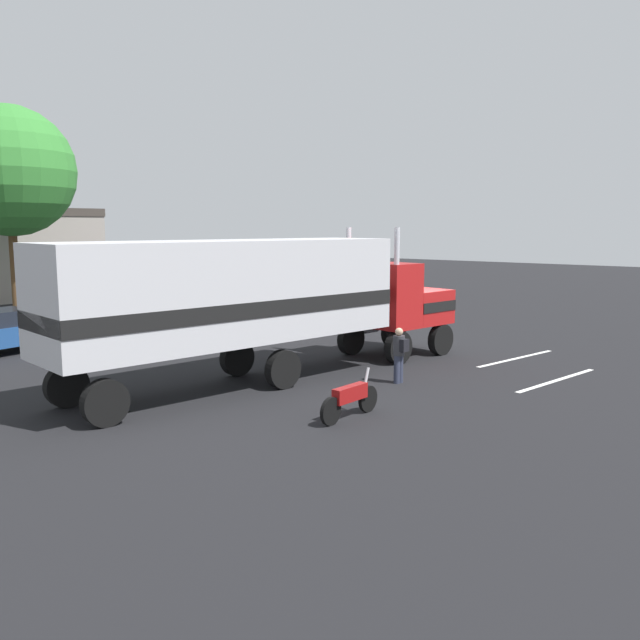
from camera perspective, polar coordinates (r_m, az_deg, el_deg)
The scene contains 8 objects.
ground_plane at distance 24.45m, azimuth 8.05°, elevation -2.67°, with size 120.00×120.00×0.00m, color black.
lane_stripe_near at distance 23.79m, azimuth 16.59°, elevation -3.21°, with size 4.40×0.16×0.01m, color silver.
lane_stripe_mid at distance 20.84m, azimuth 19.81°, elevation -4.92°, with size 4.40×0.16×0.01m, color silver.
semi_truck at distance 19.21m, azimuth -5.10°, elevation 2.07°, with size 14.37×4.43×4.50m.
person_bystander at distance 19.26m, azimuth 6.87°, elevation -2.84°, with size 0.34×0.46×1.63m.
parked_bus at distance 32.25m, azimuth -10.03°, elevation 3.58°, with size 11.27×4.40×3.40m.
motorcycle at distance 15.75m, azimuth 2.63°, elevation -6.79°, with size 2.11×0.25×1.12m.
tree_left at distance 38.07m, azimuth -25.33°, elevation 11.55°, with size 6.68×6.68×10.69m.
Camera 1 is at (-20.49, -12.54, 4.52)m, focal length 37.02 mm.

